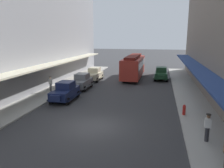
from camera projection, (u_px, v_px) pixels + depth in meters
ground_plane at (94, 126)px, 15.59m from camera, size 200.00×200.00×0.00m
sidewalk_left at (0, 117)px, 17.12m from camera, size 3.00×60.00×0.15m
sidewalk_right at (208, 135)px, 14.03m from camera, size 3.00×60.00×0.15m
parked_car_0 at (65, 91)px, 21.85m from camera, size 2.18×4.28×1.84m
parked_car_1 at (94, 74)px, 31.83m from camera, size 2.17×4.27×1.84m
parked_car_2 at (82, 81)px, 26.67m from camera, size 2.16×4.27×1.84m
parked_car_3 at (161, 73)px, 32.38m from camera, size 2.16×4.27×1.84m
streetcar at (133, 66)px, 33.29m from camera, size 2.62×9.63×3.46m
fire_hydrant at (184, 110)px, 17.45m from camera, size 0.24×0.24×0.82m
pedestrian_0 at (208, 127)px, 12.90m from camera, size 0.36×0.28×1.67m
pedestrian_2 at (51, 84)px, 24.81m from camera, size 0.36×0.28×1.67m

